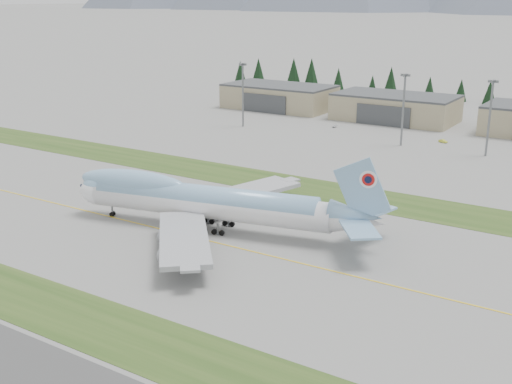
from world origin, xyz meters
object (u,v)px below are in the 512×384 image
Objects in this scene: boeing_747_freighter at (205,201)px; hangar_left at (279,97)px; hangar_center at (395,107)px; service_vehicle_a at (335,127)px; service_vehicle_b at (443,143)px.

boeing_747_freighter is 158.62m from hangar_left.
service_vehicle_a is at bearing -119.12° from hangar_center.
service_vehicle_b is at bearing 68.64° from boeing_747_freighter.
hangar_left reaches higher than service_vehicle_a.
service_vehicle_b is (43.83, -4.44, 0.00)m from service_vehicle_a.
hangar_center is (-11.37, 144.07, -0.90)m from boeing_747_freighter.
service_vehicle_b is (17.95, 113.58, -6.29)m from boeing_747_freighter.
boeing_747_freighter is at bearing -65.27° from hangar_left.
hangar_left is 48.44m from service_vehicle_a.
hangar_center is 14.52× the size of service_vehicle_b.
hangar_left is 55.00m from hangar_center.
hangar_left is 14.52× the size of service_vehicle_b.
hangar_left is at bearing 180.00° from hangar_center.
boeing_747_freighter reaches higher than service_vehicle_b.
boeing_747_freighter is 144.52m from hangar_center.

